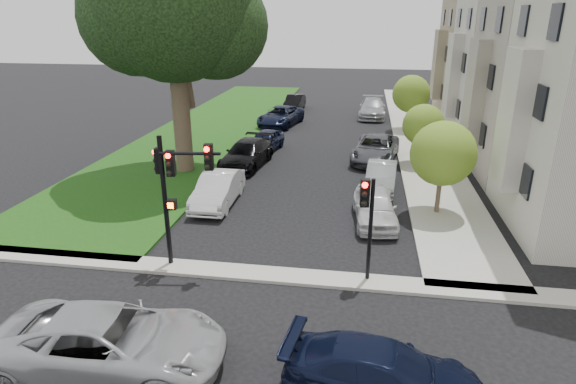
# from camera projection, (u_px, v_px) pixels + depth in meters

# --- Properties ---
(ground) EXTENTS (140.00, 140.00, 0.00)m
(ground) POSITION_uv_depth(u_px,v_px,m) (262.00, 310.00, 14.63)
(ground) COLOR black
(ground) RESTS_ON ground
(grass_strip) EXTENTS (8.00, 44.00, 0.12)m
(grass_strip) POSITION_uv_depth(u_px,v_px,m) (213.00, 127.00, 38.15)
(grass_strip) COLOR #1C3D0B
(grass_strip) RESTS_ON ground
(sidewalk_right) EXTENTS (3.50, 44.00, 0.12)m
(sidewalk_right) POSITION_uv_depth(u_px,v_px,m) (417.00, 134.00, 35.85)
(sidewalk_right) COLOR #A7A7A6
(sidewalk_right) RESTS_ON ground
(sidewalk_cross) EXTENTS (60.00, 1.00, 0.12)m
(sidewalk_cross) POSITION_uv_depth(u_px,v_px,m) (274.00, 275.00, 16.46)
(sidewalk_cross) COLOR #A7A7A6
(sidewalk_cross) RESTS_ON ground
(house_b) EXTENTS (7.70, 7.55, 15.97)m
(house_b) POSITION_uv_depth(u_px,v_px,m) (558.00, 45.00, 24.76)
(house_b) COLOR gray
(house_b) RESTS_ON ground
(house_c) EXTENTS (7.70, 7.55, 15.97)m
(house_c) POSITION_uv_depth(u_px,v_px,m) (517.00, 39.00, 31.71)
(house_c) COLOR #A69D93
(house_c) RESTS_ON ground
(house_d) EXTENTS (7.70, 7.55, 15.97)m
(house_d) POSITION_uv_depth(u_px,v_px,m) (490.00, 34.00, 38.65)
(house_d) COLOR gray
(house_d) RESTS_ON ground
(small_tree_a) EXTENTS (2.82, 2.82, 4.23)m
(small_tree_a) POSITION_uv_depth(u_px,v_px,m) (443.00, 154.00, 20.68)
(small_tree_a) COLOR #352A24
(small_tree_a) RESTS_ON ground
(small_tree_b) EXTENTS (2.42, 2.42, 3.63)m
(small_tree_b) POSITION_uv_depth(u_px,v_px,m) (424.00, 125.00, 27.83)
(small_tree_b) COLOR #352A24
(small_tree_b) RESTS_ON ground
(small_tree_c) EXTENTS (2.81, 2.81, 4.22)m
(small_tree_c) POSITION_uv_depth(u_px,v_px,m) (411.00, 94.00, 36.17)
(small_tree_c) COLOR #352A24
(small_tree_c) RESTS_ON ground
(traffic_signal_main) EXTENTS (2.33, 0.61, 4.75)m
(traffic_signal_main) POSITION_uv_depth(u_px,v_px,m) (174.00, 179.00, 16.06)
(traffic_signal_main) COLOR black
(traffic_signal_main) RESTS_ON ground
(traffic_signal_secondary) EXTENTS (0.47, 0.38, 3.64)m
(traffic_signal_secondary) POSITION_uv_depth(u_px,v_px,m) (368.00, 211.00, 15.34)
(traffic_signal_secondary) COLOR black
(traffic_signal_secondary) RESTS_ON ground
(car_cross_near) EXTENTS (5.97, 3.10, 1.61)m
(car_cross_near) POSITION_uv_depth(u_px,v_px,m) (110.00, 342.00, 11.94)
(car_cross_near) COLOR #999BA0
(car_cross_near) RESTS_ON ground
(car_cross_far) EXTENTS (4.92, 2.51, 1.37)m
(car_cross_far) POSITION_uv_depth(u_px,v_px,m) (384.00, 374.00, 11.04)
(car_cross_far) COLOR black
(car_cross_far) RESTS_ON ground
(car_parked_0) EXTENTS (2.06, 4.36, 1.44)m
(car_parked_0) POSITION_uv_depth(u_px,v_px,m) (375.00, 207.00, 20.57)
(car_parked_0) COLOR silver
(car_parked_0) RESTS_ON ground
(car_parked_1) EXTENTS (1.78, 4.24, 1.36)m
(car_parked_1) POSITION_uv_depth(u_px,v_px,m) (381.00, 177.00, 24.45)
(car_parked_1) COLOR #999BA0
(car_parked_1) RESTS_ON ground
(car_parked_2) EXTENTS (3.22, 5.72, 1.51)m
(car_parked_2) POSITION_uv_depth(u_px,v_px,m) (376.00, 149.00, 29.29)
(car_parked_2) COLOR #3F4247
(car_parked_2) RESTS_ON ground
(car_parked_4) EXTENTS (2.33, 5.51, 1.59)m
(car_parked_4) POSITION_uv_depth(u_px,v_px,m) (372.00, 108.00, 41.68)
(car_parked_4) COLOR #999BA0
(car_parked_4) RESTS_ON ground
(car_parked_5) EXTENTS (1.61, 4.52, 1.49)m
(car_parked_5) POSITION_uv_depth(u_px,v_px,m) (218.00, 189.00, 22.51)
(car_parked_5) COLOR silver
(car_parked_5) RESTS_ON ground
(car_parked_6) EXTENTS (2.68, 5.39, 1.51)m
(car_parked_6) POSITION_uv_depth(u_px,v_px,m) (247.00, 154.00, 28.20)
(car_parked_6) COLOR black
(car_parked_6) RESTS_ON ground
(car_parked_7) EXTENTS (2.18, 4.21, 1.37)m
(car_parked_7) POSITION_uv_depth(u_px,v_px,m) (265.00, 141.00, 31.41)
(car_parked_7) COLOR black
(car_parked_7) RESTS_ON ground
(car_parked_8) EXTENTS (3.47, 5.79, 1.51)m
(car_parked_8) POSITION_uv_depth(u_px,v_px,m) (281.00, 116.00, 38.64)
(car_parked_8) COLOR black
(car_parked_8) RESTS_ON ground
(car_parked_9) EXTENTS (1.65, 4.28, 1.39)m
(car_parked_9) POSITION_uv_depth(u_px,v_px,m) (295.00, 103.00, 44.91)
(car_parked_9) COLOR black
(car_parked_9) RESTS_ON ground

